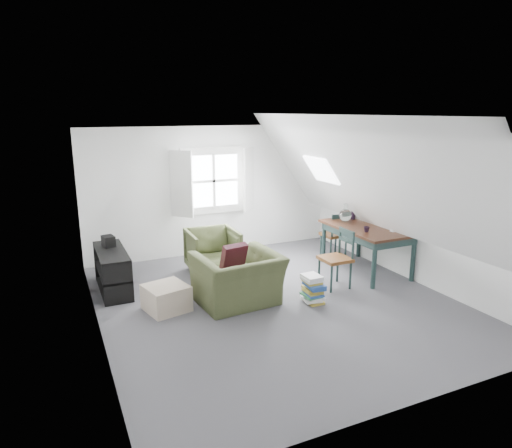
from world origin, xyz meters
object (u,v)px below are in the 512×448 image
dining_table (367,232)px  magazine_stack (313,289)px  dining_chair_far (335,234)px  armchair_far (213,272)px  dining_chair_near (337,258)px  media_shelf (113,273)px  armchair_near (238,303)px  ottoman (166,298)px

dining_table → magazine_stack: 1.83m
dining_chair_far → magazine_stack: bearing=60.1°
magazine_stack → armchair_far: bearing=116.2°
armchair_far → dining_chair_far: dining_chair_far is taller
armchair_far → dining_chair_near: dining_chair_near is taller
dining_chair_far → armchair_far: bearing=7.6°
dining_chair_near → dining_chair_far: bearing=136.5°
armchair_far → magazine_stack: magazine_stack is taller
dining_table → media_shelf: (-4.20, 0.90, -0.41)m
armchair_near → magazine_stack: 1.13m
dining_table → media_shelf: size_ratio=1.28×
dining_table → magazine_stack: size_ratio=3.87×
ottoman → armchair_near: bearing=-11.6°
dining_table → dining_chair_near: dining_chair_near is taller
armchair_near → ottoman: bearing=-16.3°
dining_chair_far → media_shelf: 4.13m
dining_chair_near → magazine_stack: (-0.68, -0.39, -0.28)m
armchair_far → armchair_near: bearing=-92.6°
dining_table → dining_chair_near: size_ratio=1.73×
armchair_far → dining_chair_near: bearing=-41.0°
media_shelf → magazine_stack: 3.13m
armchair_far → ottoman: bearing=-131.3°
media_shelf → armchair_far: bearing=1.0°
armchair_near → armchair_far: 1.42m
armchair_far → media_shelf: 1.75m
media_shelf → armchair_near: bearing=-42.3°
dining_table → dining_chair_far: 0.90m
media_shelf → magazine_stack: (2.63, -1.70, -0.08)m
armchair_far → media_shelf: (-1.71, -0.15, 0.30)m
dining_chair_near → magazine_stack: size_ratio=2.24×
armchair_near → magazine_stack: (1.02, -0.43, 0.21)m
armchair_near → magazine_stack: magazine_stack is taller
armchair_near → media_shelf: (-1.61, 1.27, 0.30)m
dining_table → dining_chair_far: (-0.07, 0.86, -0.24)m
armchair_far → dining_table: size_ratio=0.53×
armchair_near → media_shelf: bearing=-42.9°
media_shelf → magazine_stack: media_shelf is taller
armchair_near → dining_table: (2.59, 0.36, 0.71)m
dining_table → armchair_near: bearing=-169.1°
armchair_far → dining_chair_far: size_ratio=0.95×
armchair_far → ottoman: armchair_far is taller
ottoman → dining_table: (3.61, 0.15, 0.52)m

